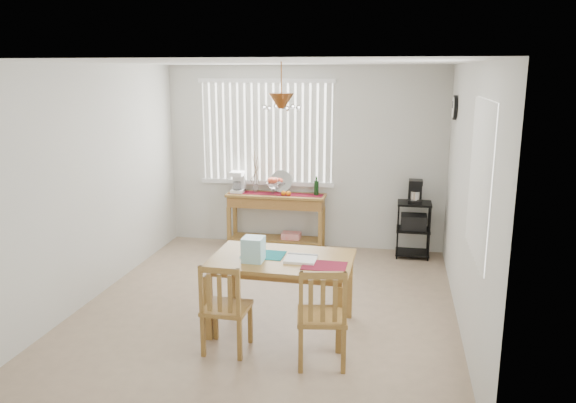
% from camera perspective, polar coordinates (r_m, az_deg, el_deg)
% --- Properties ---
extents(ground, '(4.00, 4.50, 0.01)m').
position_cam_1_polar(ground, '(6.30, -1.90, -10.48)').
color(ground, tan).
extents(room_shell, '(4.20, 4.70, 2.70)m').
position_cam_1_polar(room_shell, '(5.84, -1.96, 5.00)').
color(room_shell, silver).
rests_on(room_shell, ground).
extents(sideboard, '(1.42, 0.40, 0.80)m').
position_cam_1_polar(sideboard, '(8.06, -1.15, -0.62)').
color(sideboard, olive).
rests_on(sideboard, ground).
extents(sideboard_items, '(1.35, 0.33, 0.61)m').
position_cam_1_polar(sideboard_items, '(8.06, -2.81, 1.74)').
color(sideboard_items, maroon).
rests_on(sideboard_items, sideboard).
extents(wire_cart, '(0.45, 0.36, 0.77)m').
position_cam_1_polar(wire_cart, '(7.89, 12.63, -2.26)').
color(wire_cart, black).
rests_on(wire_cart, ground).
extents(cart_items, '(0.18, 0.22, 0.32)m').
position_cam_1_polar(cart_items, '(7.79, 12.80, 0.97)').
color(cart_items, black).
rests_on(cart_items, wire_cart).
extents(dining_table, '(1.39, 0.91, 0.74)m').
position_cam_1_polar(dining_table, '(5.54, -0.64, -6.57)').
color(dining_table, olive).
rests_on(dining_table, ground).
extents(table_items, '(1.05, 0.51, 0.24)m').
position_cam_1_polar(table_items, '(5.40, -2.31, -5.15)').
color(table_items, '#16757E').
rests_on(table_items, dining_table).
extents(chair_left, '(0.41, 0.41, 0.87)m').
position_cam_1_polar(chair_left, '(5.20, -6.39, -10.72)').
color(chair_left, olive).
rests_on(chair_left, ground).
extents(chair_right, '(0.49, 0.49, 0.92)m').
position_cam_1_polar(chair_right, '(4.95, 3.46, -11.63)').
color(chair_right, olive).
rests_on(chair_right, ground).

